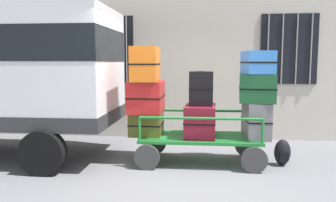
{
  "coord_description": "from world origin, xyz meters",
  "views": [
    {
      "loc": [
        0.34,
        -5.25,
        1.74
      ],
      "look_at": [
        -0.23,
        0.58,
        1.06
      ],
      "focal_mm": 36.89,
      "sensor_mm": 36.0,
      "label": 1
    }
  ],
  "objects_px": {
    "suitcase_left_middle": "(146,96)",
    "suitcase_center_top": "(258,62)",
    "suitcase_left_bottom": "(146,124)",
    "luggage_cart": "(200,142)",
    "suitcase_left_top": "(146,64)",
    "suitcase_midleft_middle": "(201,88)",
    "suitcase_center_middle": "(257,88)",
    "suitcase_midleft_bottom": "(200,121)",
    "suitcase_center_bottom": "(256,120)",
    "backpack": "(282,153)"
  },
  "relations": [
    {
      "from": "suitcase_left_middle",
      "to": "backpack",
      "type": "height_order",
      "value": "suitcase_left_middle"
    },
    {
      "from": "luggage_cart",
      "to": "suitcase_midleft_bottom",
      "type": "distance_m",
      "value": 0.36
    },
    {
      "from": "backpack",
      "to": "suitcase_center_top",
      "type": "bearing_deg",
      "value": 175.55
    },
    {
      "from": "suitcase_left_bottom",
      "to": "suitcase_midleft_middle",
      "type": "distance_m",
      "value": 1.12
    },
    {
      "from": "suitcase_center_middle",
      "to": "backpack",
      "type": "distance_m",
      "value": 1.17
    },
    {
      "from": "suitcase_left_middle",
      "to": "suitcase_center_top",
      "type": "distance_m",
      "value": 1.95
    },
    {
      "from": "suitcase_left_middle",
      "to": "suitcase_midleft_bottom",
      "type": "bearing_deg",
      "value": -1.33
    },
    {
      "from": "luggage_cart",
      "to": "suitcase_center_middle",
      "type": "xyz_separation_m",
      "value": [
        0.93,
        -0.01,
        0.93
      ]
    },
    {
      "from": "suitcase_midleft_middle",
      "to": "suitcase_left_bottom",
      "type": "bearing_deg",
      "value": -179.66
    },
    {
      "from": "suitcase_midleft_middle",
      "to": "suitcase_center_bottom",
      "type": "height_order",
      "value": "suitcase_midleft_middle"
    },
    {
      "from": "luggage_cart",
      "to": "suitcase_midleft_middle",
      "type": "relative_size",
      "value": 3.67
    },
    {
      "from": "suitcase_midleft_middle",
      "to": "suitcase_center_top",
      "type": "relative_size",
      "value": 0.77
    },
    {
      "from": "suitcase_left_top",
      "to": "suitcase_midleft_bottom",
      "type": "distance_m",
      "value": 1.34
    },
    {
      "from": "suitcase_left_top",
      "to": "suitcase_midleft_bottom",
      "type": "relative_size",
      "value": 1.03
    },
    {
      "from": "suitcase_center_top",
      "to": "suitcase_left_middle",
      "type": "bearing_deg",
      "value": 179.15
    },
    {
      "from": "suitcase_midleft_middle",
      "to": "suitcase_center_top",
      "type": "distance_m",
      "value": 1.03
    },
    {
      "from": "backpack",
      "to": "suitcase_left_top",
      "type": "bearing_deg",
      "value": -179.83
    },
    {
      "from": "suitcase_left_top",
      "to": "suitcase_midleft_middle",
      "type": "bearing_deg",
      "value": 3.19
    },
    {
      "from": "luggage_cart",
      "to": "suitcase_left_top",
      "type": "distance_m",
      "value": 1.62
    },
    {
      "from": "suitcase_left_bottom",
      "to": "suitcase_left_top",
      "type": "distance_m",
      "value": 1.03
    },
    {
      "from": "luggage_cart",
      "to": "backpack",
      "type": "xyz_separation_m",
      "value": [
        1.38,
        -0.02,
        -0.15
      ]
    },
    {
      "from": "suitcase_center_bottom",
      "to": "backpack",
      "type": "distance_m",
      "value": 0.71
    },
    {
      "from": "suitcase_left_bottom",
      "to": "suitcase_center_middle",
      "type": "xyz_separation_m",
      "value": [
        1.86,
        -0.02,
        0.64
      ]
    },
    {
      "from": "suitcase_center_middle",
      "to": "backpack",
      "type": "xyz_separation_m",
      "value": [
        0.45,
        -0.02,
        -1.08
      ]
    },
    {
      "from": "luggage_cart",
      "to": "suitcase_center_middle",
      "type": "height_order",
      "value": "suitcase_center_middle"
    },
    {
      "from": "luggage_cart",
      "to": "suitcase_left_middle",
      "type": "relative_size",
      "value": 2.54
    },
    {
      "from": "suitcase_midleft_bottom",
      "to": "suitcase_center_bottom",
      "type": "relative_size",
      "value": 1.11
    },
    {
      "from": "suitcase_center_top",
      "to": "suitcase_midleft_bottom",
      "type": "bearing_deg",
      "value": 179.64
    },
    {
      "from": "suitcase_center_bottom",
      "to": "backpack",
      "type": "height_order",
      "value": "suitcase_center_bottom"
    },
    {
      "from": "suitcase_midleft_bottom",
      "to": "luggage_cart",
      "type": "bearing_deg",
      "value": -90.0
    },
    {
      "from": "luggage_cart",
      "to": "suitcase_center_top",
      "type": "relative_size",
      "value": 2.83
    },
    {
      "from": "suitcase_left_bottom",
      "to": "suitcase_left_middle",
      "type": "relative_size",
      "value": 0.68
    },
    {
      "from": "suitcase_center_top",
      "to": "suitcase_left_bottom",
      "type": "bearing_deg",
      "value": 179.86
    },
    {
      "from": "suitcase_center_bottom",
      "to": "luggage_cart",
      "type": "bearing_deg",
      "value": 179.99
    },
    {
      "from": "suitcase_left_middle",
      "to": "suitcase_center_middle",
      "type": "xyz_separation_m",
      "value": [
        1.86,
        -0.04,
        0.17
      ]
    },
    {
      "from": "suitcase_midleft_bottom",
      "to": "suitcase_center_middle",
      "type": "relative_size",
      "value": 1.1
    },
    {
      "from": "suitcase_midleft_middle",
      "to": "backpack",
      "type": "height_order",
      "value": "suitcase_midleft_middle"
    },
    {
      "from": "suitcase_left_middle",
      "to": "suitcase_midleft_middle",
      "type": "height_order",
      "value": "suitcase_midleft_middle"
    },
    {
      "from": "luggage_cart",
      "to": "suitcase_center_bottom",
      "type": "distance_m",
      "value": 1.01
    },
    {
      "from": "suitcase_left_bottom",
      "to": "suitcase_left_middle",
      "type": "height_order",
      "value": "suitcase_left_middle"
    },
    {
      "from": "suitcase_midleft_middle",
      "to": "suitcase_center_middle",
      "type": "height_order",
      "value": "suitcase_midleft_middle"
    },
    {
      "from": "suitcase_left_top",
      "to": "suitcase_left_bottom",
      "type": "bearing_deg",
      "value": 90.0
    },
    {
      "from": "suitcase_left_bottom",
      "to": "suitcase_center_top",
      "type": "bearing_deg",
      "value": -0.14
    },
    {
      "from": "suitcase_center_middle",
      "to": "suitcase_center_top",
      "type": "xyz_separation_m",
      "value": [
        0.0,
        0.02,
        0.42
      ]
    },
    {
      "from": "suitcase_midleft_bottom",
      "to": "suitcase_midleft_middle",
      "type": "bearing_deg",
      "value": 90.0
    },
    {
      "from": "suitcase_left_top",
      "to": "suitcase_center_bottom",
      "type": "relative_size",
      "value": 1.14
    },
    {
      "from": "suitcase_midleft_middle",
      "to": "suitcase_center_bottom",
      "type": "bearing_deg",
      "value": -1.29
    },
    {
      "from": "suitcase_left_bottom",
      "to": "suitcase_center_middle",
      "type": "bearing_deg",
      "value": -0.66
    },
    {
      "from": "suitcase_left_middle",
      "to": "suitcase_center_top",
      "type": "height_order",
      "value": "suitcase_center_top"
    },
    {
      "from": "luggage_cart",
      "to": "suitcase_center_top",
      "type": "distance_m",
      "value": 1.64
    }
  ]
}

